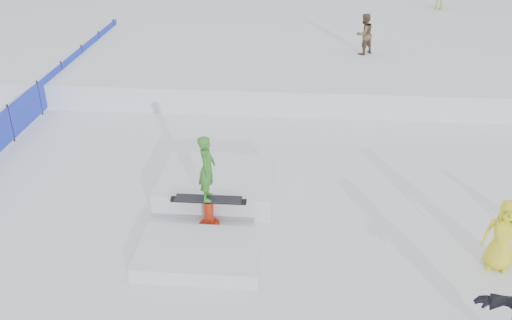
# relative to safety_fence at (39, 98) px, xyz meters

# --- Properties ---
(ground) EXTENTS (120.00, 120.00, 0.00)m
(ground) POSITION_rel_safety_fence_xyz_m (6.50, -6.60, -0.55)
(ground) COLOR white
(snow_midrise) EXTENTS (50.00, 18.00, 0.80)m
(snow_midrise) POSITION_rel_safety_fence_xyz_m (6.50, 9.40, -0.15)
(snow_midrise) COLOR white
(snow_midrise) RESTS_ON ground
(safety_fence) EXTENTS (0.05, 16.00, 1.10)m
(safety_fence) POSITION_rel_safety_fence_xyz_m (0.00, 0.00, 0.00)
(safety_fence) COLOR blue
(safety_fence) RESTS_ON ground
(walker_olive) EXTENTS (0.89, 0.87, 1.45)m
(walker_olive) POSITION_rel_safety_fence_xyz_m (10.12, 4.51, 0.97)
(walker_olive) COLOR brown
(walker_olive) RESTS_ON snow_midrise
(spectator_yellow) EXTENTS (0.80, 0.62, 1.46)m
(spectator_yellow) POSITION_rel_safety_fence_xyz_m (11.80, -6.56, 0.18)
(spectator_yellow) COLOR yellow
(spectator_yellow) RESTS_ON ground
(jib_rail_feature) EXTENTS (2.60, 4.40, 2.11)m
(jib_rail_feature) POSITION_rel_safety_fence_xyz_m (6.08, -5.04, -0.25)
(jib_rail_feature) COLOR white
(jib_rail_feature) RESTS_ON ground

